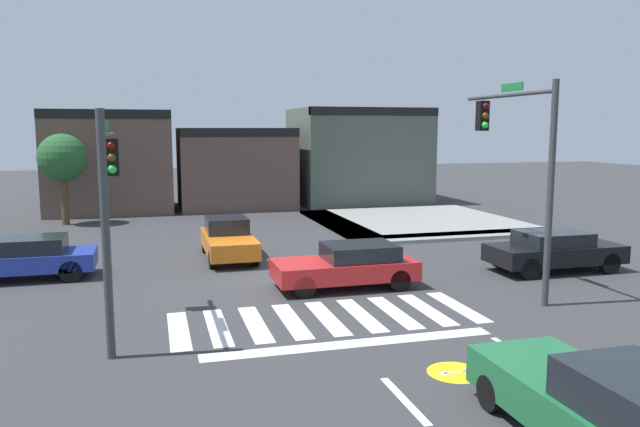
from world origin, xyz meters
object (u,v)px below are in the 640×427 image
Objects in this scene: car_black at (554,250)px; car_red at (348,265)px; car_orange at (228,239)px; roadside_tree at (62,159)px; traffic_signal_southwest at (109,186)px; car_green at (599,405)px; car_blue at (26,257)px; traffic_signal_southeast at (518,148)px.

car_black is 7.45m from car_red.
roadside_tree is at bearing -146.24° from car_orange.
traffic_signal_southwest is at bearing -24.60° from car_orange.
traffic_signal_southwest is 7.72m from car_red.
car_black is 1.06× the size of car_green.
car_blue is (-9.69, 3.73, 0.02)m from car_red.
car_orange is at bearing -60.23° from car_red.
car_blue is 1.02× the size of car_green.
car_black is at bearing -178.63° from car_red.
car_black is 1.04× the size of car_blue.
car_orange is 15.89m from car_green.
traffic_signal_southwest is 1.20× the size of car_blue.
car_black is at bearing -33.51° from car_green.
car_red is 10.39m from car_blue.
car_orange reaches higher than car_black.
car_green reaches higher than car_red.
car_red is (6.66, 2.69, -2.83)m from traffic_signal_southwest.
traffic_signal_southeast is 6.08m from car_red.
car_green reaches higher than car_black.
traffic_signal_southwest reaches higher than car_red.
traffic_signal_southeast is 1.45× the size of car_green.
car_green is (7.22, -7.53, -2.77)m from traffic_signal_southwest.
traffic_signal_southwest is at bearing -79.74° from roadside_tree.
car_black is (14.10, 2.87, -2.80)m from traffic_signal_southwest.
traffic_signal_southwest is at bearing 22.03° from car_red.
car_blue is 17.32m from car_green.
car_red is 18.80m from roadside_tree.
car_red is at bearing -57.54° from roadside_tree.
traffic_signal_southwest is 10.79m from car_green.
traffic_signal_southeast reaches higher than car_black.
roadside_tree is (-14.58, 17.47, -0.92)m from traffic_signal_southeast.
car_orange is at bearing 12.93° from car_blue.
car_blue is at bearing -11.71° from car_black.
car_red is (-4.59, 1.77, -3.57)m from traffic_signal_southeast.
car_blue is 0.94× the size of roadside_tree.
car_black is 17.51m from car_blue.
traffic_signal_southeast is (11.25, 0.92, 0.75)m from traffic_signal_southwest.
car_green is at bearing 154.49° from traffic_signal_southeast.
car_orange is 11.63m from car_black.
traffic_signal_southeast reaches higher than car_blue.
car_blue is (-17.14, 3.55, -0.01)m from car_black.
car_green is (-4.03, -8.45, -3.52)m from traffic_signal_southeast.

